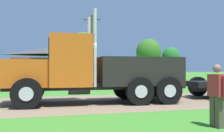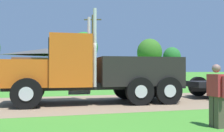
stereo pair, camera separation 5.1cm
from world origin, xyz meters
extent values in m
plane|color=#41882B|center=(0.00, 0.00, 0.00)|extent=(200.00, 200.00, 0.00)
cube|color=#887057|center=(0.00, 0.00, 0.00)|extent=(120.00, 5.81, 0.01)
cube|color=black|center=(0.04, -0.19, 0.76)|extent=(7.66, 1.78, 0.28)
cube|color=orange|center=(-2.87, -0.08, 1.30)|extent=(1.85, 2.02, 1.08)
cube|color=silver|center=(-3.81, -0.04, 0.94)|extent=(0.24, 2.15, 0.32)
cube|color=orange|center=(-1.16, -0.14, 1.81)|extent=(1.73, 2.30, 2.10)
cube|color=#2D3D4C|center=(-2.00, -0.11, 2.23)|extent=(0.11, 1.86, 0.92)
cylinder|color=silver|center=(-0.25, -1.06, 2.33)|extent=(0.14, 0.14, 3.14)
cylinder|color=silver|center=(-0.18, 0.71, 2.33)|extent=(0.14, 0.14, 3.14)
cylinder|color=silver|center=(-0.63, 0.82, 0.54)|extent=(1.02, 0.56, 0.52)
cube|color=black|center=(1.85, -0.26, 1.37)|extent=(3.66, 2.37, 1.22)
cylinder|color=black|center=(-2.83, -1.20, 0.57)|extent=(1.15, 0.34, 1.14)
cylinder|color=silver|center=(-2.83, -1.36, 0.57)|extent=(0.51, 0.06, 0.51)
cylinder|color=black|center=(-2.74, 1.03, 0.57)|extent=(1.15, 0.34, 1.14)
cylinder|color=silver|center=(-2.74, 1.19, 0.57)|extent=(0.51, 0.06, 0.51)
cylinder|color=black|center=(2.79, -1.41, 0.57)|extent=(1.15, 0.34, 1.14)
cylinder|color=silver|center=(2.79, -1.57, 0.57)|extent=(0.51, 0.06, 0.51)
cylinder|color=black|center=(2.88, 0.82, 0.57)|extent=(1.15, 0.34, 1.14)
cylinder|color=silver|center=(2.88, 0.98, 0.57)|extent=(0.51, 0.06, 0.51)
cylinder|color=black|center=(1.55, -1.36, 0.57)|extent=(1.15, 0.34, 1.14)
cylinder|color=silver|center=(1.54, -1.52, 0.57)|extent=(0.51, 0.06, 0.51)
cylinder|color=black|center=(1.63, 0.87, 0.57)|extent=(1.15, 0.34, 1.14)
cylinder|color=silver|center=(1.64, 1.03, 0.57)|extent=(0.51, 0.06, 0.51)
cylinder|color=black|center=(5.94, 1.21, 0.52)|extent=(1.07, 0.38, 1.05)
cylinder|color=silver|center=(5.96, 1.37, 0.52)|extent=(0.47, 0.08, 0.47)
cylinder|color=black|center=(5.78, -0.99, 0.52)|extent=(1.07, 0.38, 1.05)
cylinder|color=black|center=(7.19, 1.12, 0.52)|extent=(1.07, 0.38, 1.05)
cylinder|color=silver|center=(7.20, 1.28, 0.52)|extent=(0.47, 0.08, 0.47)
cube|color=#B22D33|center=(2.01, -5.50, 1.06)|extent=(0.28, 0.44, 0.56)
sphere|color=#8F6761|center=(2.01, -5.50, 1.49)|extent=(0.21, 0.21, 0.21)
cube|color=brown|center=(2.01, -5.60, 0.39)|extent=(0.19, 0.17, 0.79)
cube|color=brown|center=(2.00, -5.41, 0.39)|extent=(0.19, 0.17, 0.79)
cylinder|color=#B22D33|center=(1.99, -5.24, 1.04)|extent=(0.10, 0.10, 0.53)
cube|color=brown|center=(-2.03, 26.46, 1.50)|extent=(8.71, 5.49, 3.01)
pyramid|color=#454545|center=(-2.03, 26.46, 3.95)|extent=(9.14, 5.76, 0.94)
cube|color=black|center=(-3.39, 23.83, 1.10)|extent=(1.80, 0.11, 2.20)
cylinder|color=brown|center=(3.70, 20.80, 4.19)|extent=(0.26, 0.26, 8.37)
cube|color=brown|center=(3.70, 20.80, 7.77)|extent=(2.14, 0.78, 0.14)
cylinder|color=#513823|center=(5.17, 38.51, 1.75)|extent=(0.44, 0.44, 3.50)
ellipsoid|color=#297B28|center=(5.17, 38.51, 5.71)|extent=(5.53, 5.53, 6.08)
cylinder|color=#513823|center=(18.57, 37.29, 1.42)|extent=(0.44, 0.44, 2.84)
ellipsoid|color=#346B20|center=(18.57, 37.29, 4.89)|extent=(5.12, 5.12, 5.63)
cylinder|color=#513823|center=(24.54, 38.99, 1.30)|extent=(0.44, 0.44, 2.60)
ellipsoid|color=#26692C|center=(24.54, 38.99, 4.14)|extent=(3.83, 3.83, 4.22)
camera|label=1|loc=(-2.23, -11.01, 1.47)|focal=40.76mm
camera|label=2|loc=(-2.18, -11.03, 1.47)|focal=40.76mm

